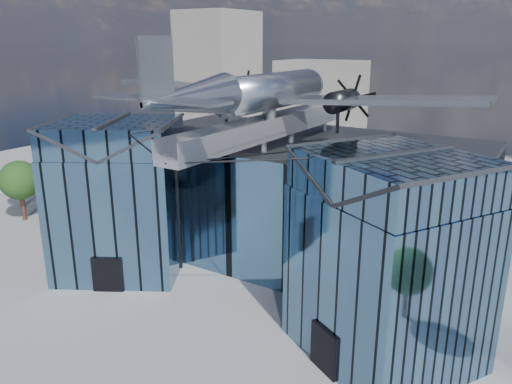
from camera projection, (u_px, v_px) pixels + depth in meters
The scene contains 5 objects.
ground_plane at pixel (241, 296), 35.37m from camera, with size 120.00×120.00×0.00m, color gray.
museum at pixel (282, 200), 38.45m from camera, with size 32.88×24.50×17.60m.
bg_towers at pixel (442, 93), 72.52m from camera, with size 77.00×24.50×26.00m.
tree_plaza_w at pixel (20, 180), 49.15m from camera, with size 5.09×5.09×6.10m.
tree_side_w at pixel (18, 177), 52.99m from camera, with size 3.66×3.66×5.14m.
Camera 1 is at (17.82, -26.20, 17.40)m, focal length 35.00 mm.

